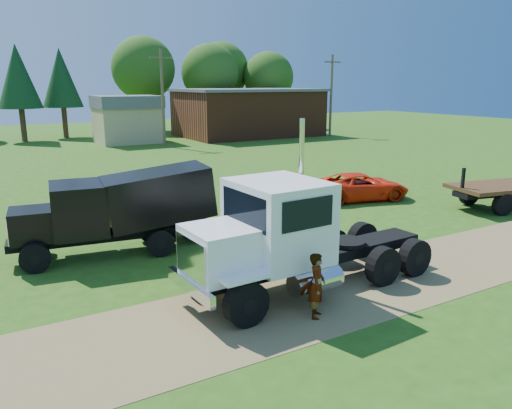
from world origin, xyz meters
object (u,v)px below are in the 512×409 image
white_semi_tractor (281,238)px  black_dump_truck (123,207)px  orange_pickup (361,186)px  spectator_a (317,286)px

white_semi_tractor → black_dump_truck: white_semi_tractor is taller
white_semi_tractor → black_dump_truck: bearing=113.4°
orange_pickup → spectator_a: 14.08m
orange_pickup → black_dump_truck: bearing=113.6°
black_dump_truck → spectator_a: 8.19m
black_dump_truck → spectator_a: black_dump_truck is taller
white_semi_tractor → orange_pickup: size_ratio=1.65×
black_dump_truck → orange_pickup: 13.26m
white_semi_tractor → spectator_a: 1.90m
white_semi_tractor → orange_pickup: white_semi_tractor is taller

